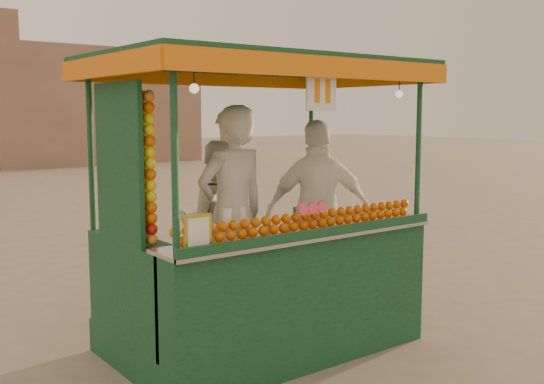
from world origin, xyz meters
TOP-DOWN VIEW (x-y plane):
  - ground at (0.00, 0.00)m, footprint 90.00×90.00m
  - building_right at (7.00, 24.00)m, footprint 9.00×6.00m
  - juice_cart at (-0.55, -0.17)m, footprint 2.93×1.90m
  - vendor_left at (-0.78, -0.05)m, footprint 0.73×0.49m
  - vendor_middle at (-0.60, 0.50)m, footprint 0.99×0.93m
  - vendor_right at (0.23, -0.06)m, footprint 1.15×0.87m

SIDE VIEW (x-z plane):
  - ground at x=0.00m, z-range 0.00..0.00m
  - juice_cart at x=-0.55m, z-range -0.47..2.20m
  - vendor_middle at x=-0.60m, z-range 0.31..1.92m
  - vendor_right at x=0.23m, z-range 0.31..2.12m
  - vendor_left at x=-0.78m, z-range 0.31..2.25m
  - building_right at x=7.00m, z-range 0.00..5.00m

